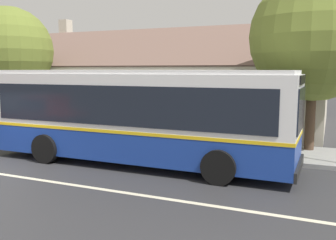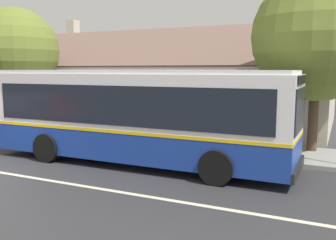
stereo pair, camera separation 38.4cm
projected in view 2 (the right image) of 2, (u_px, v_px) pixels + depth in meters
The scene contains 8 objects.
sidewalk_far at pixel (99, 137), 17.28m from camera, with size 60.00×3.00×0.15m, color gray.
community_building at pixel (142, 91), 24.59m from camera, with size 23.71×10.43×6.77m.
transit_bus at pixel (137, 114), 12.66m from camera, with size 10.56×2.79×3.17m.
bench_by_building at pixel (42, 125), 17.71m from camera, with size 1.77×0.51×0.94m.
bench_down_street at pixel (108, 130), 16.24m from camera, with size 1.76×0.51×0.94m.
street_tree_primary at pixel (317, 37), 13.60m from camera, with size 4.74×4.74×6.76m.
street_tree_secondary at pixel (15, 51), 19.89m from camera, with size 4.53×4.53×6.45m.
bike_rack at pixel (13, 118), 19.57m from camera, with size 1.16×0.06×0.78m.
Camera 2 is at (10.17, -8.02, 3.20)m, focal length 40.00 mm.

